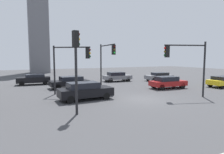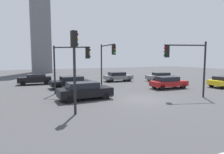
# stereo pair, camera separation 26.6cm
# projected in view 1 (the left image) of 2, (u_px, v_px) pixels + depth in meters

# --- Properties ---
(ground_plane) EXTENTS (97.85, 97.85, 0.00)m
(ground_plane) POSITION_uv_depth(u_px,v_px,m) (142.00, 99.00, 16.26)
(ground_plane) COLOR #424244
(traffic_light_0) EXTENTS (3.72, 1.34, 4.92)m
(traffic_light_0) POSITION_uv_depth(u_px,v_px,m) (186.00, 58.00, 16.66)
(traffic_light_0) COLOR black
(traffic_light_0) RESTS_ON ground_plane
(traffic_light_1) EXTENTS (0.38, 4.08, 5.10)m
(traffic_light_1) POSITION_uv_depth(u_px,v_px,m) (107.00, 56.00, 21.08)
(traffic_light_1) COLOR black
(traffic_light_1) RESTS_ON ground_plane
(traffic_light_2) EXTENTS (3.04, 2.26, 4.66)m
(traffic_light_2) POSITION_uv_depth(u_px,v_px,m) (71.00, 59.00, 17.88)
(traffic_light_2) COLOR black
(traffic_light_2) RESTS_ON ground_plane
(traffic_light_3) EXTENTS (0.49, 0.39, 5.13)m
(traffic_light_3) POSITION_uv_depth(u_px,v_px,m) (76.00, 57.00, 11.59)
(traffic_light_3) COLOR black
(traffic_light_3) RESTS_ON ground_plane
(car_0) EXTENTS (4.31, 2.12, 1.27)m
(car_0) POSITION_uv_depth(u_px,v_px,m) (159.00, 76.00, 29.39)
(car_0) COLOR slate
(car_0) RESTS_ON ground_plane
(car_1) EXTENTS (4.25, 2.12, 1.36)m
(car_1) POSITION_uv_depth(u_px,v_px,m) (34.00, 79.00, 25.16)
(car_1) COLOR black
(car_1) RESTS_ON ground_plane
(car_2) EXTENTS (4.33, 1.81, 1.31)m
(car_2) POSITION_uv_depth(u_px,v_px,m) (224.00, 81.00, 23.15)
(car_2) COLOR yellow
(car_2) RESTS_ON ground_plane
(car_3) EXTENTS (4.51, 1.97, 1.48)m
(car_3) POSITION_uv_depth(u_px,v_px,m) (85.00, 90.00, 16.08)
(car_3) COLOR black
(car_3) RESTS_ON ground_plane
(car_4) EXTENTS (4.31, 2.06, 1.39)m
(car_4) POSITION_uv_depth(u_px,v_px,m) (168.00, 82.00, 21.96)
(car_4) COLOR maroon
(car_4) RESTS_ON ground_plane
(car_6) EXTENTS (4.26, 2.16, 1.39)m
(car_6) POSITION_uv_depth(u_px,v_px,m) (117.00, 76.00, 28.62)
(car_6) COLOR slate
(car_6) RESTS_ON ground_plane
(car_7) EXTENTS (4.46, 2.14, 1.36)m
(car_7) POSITION_uv_depth(u_px,v_px,m) (70.00, 82.00, 22.30)
(car_7) COLOR black
(car_7) RESTS_ON ground_plane
(skyline_tower) EXTENTS (4.31, 4.31, 30.93)m
(skyline_tower) POSITION_uv_depth(u_px,v_px,m) (37.00, 6.00, 44.08)
(skyline_tower) COLOR slate
(skyline_tower) RESTS_ON ground_plane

